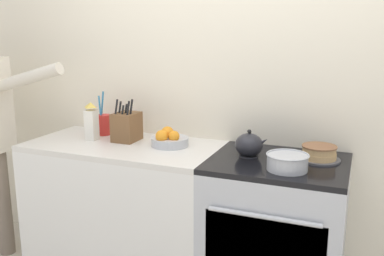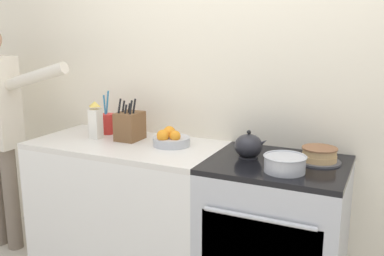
% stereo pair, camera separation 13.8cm
% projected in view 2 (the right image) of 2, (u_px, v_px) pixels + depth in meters
% --- Properties ---
extents(wall_back, '(8.00, 0.04, 2.60)m').
position_uv_depth(wall_back, '(245.00, 83.00, 2.69)').
color(wall_back, silver).
rests_on(wall_back, ground_plane).
extents(counter_cabinet, '(1.23, 0.64, 0.91)m').
position_uv_depth(counter_cabinet, '(128.00, 208.00, 2.86)').
color(counter_cabinet, white).
rests_on(counter_cabinet, ground_plane).
extents(stove_range, '(0.76, 0.67, 0.91)m').
position_uv_depth(stove_range, '(274.00, 239.00, 2.44)').
color(stove_range, '#B7BABF').
rests_on(stove_range, ground_plane).
extents(layer_cake, '(0.23, 0.23, 0.08)m').
position_uv_depth(layer_cake, '(319.00, 155.00, 2.33)').
color(layer_cake, '#4C4C51').
rests_on(layer_cake, stove_range).
extents(tea_kettle, '(0.19, 0.16, 0.16)m').
position_uv_depth(tea_kettle, '(249.00, 146.00, 2.42)').
color(tea_kettle, '#232328').
rests_on(tea_kettle, stove_range).
extents(mixing_bowl, '(0.22, 0.22, 0.09)m').
position_uv_depth(mixing_bowl, '(285.00, 163.00, 2.17)').
color(mixing_bowl, '#B7BABF').
rests_on(mixing_bowl, stove_range).
extents(knife_block, '(0.14, 0.18, 0.28)m').
position_uv_depth(knife_block, '(130.00, 126.00, 2.81)').
color(knife_block, brown).
rests_on(knife_block, counter_cabinet).
extents(utensil_crock, '(0.10, 0.10, 0.30)m').
position_uv_depth(utensil_crock, '(108.00, 123.00, 2.99)').
color(utensil_crock, red).
rests_on(utensil_crock, counter_cabinet).
extents(fruit_bowl, '(0.23, 0.23, 0.12)m').
position_uv_depth(fruit_bowl, '(170.00, 139.00, 2.68)').
color(fruit_bowl, '#B7BABF').
rests_on(fruit_bowl, counter_cabinet).
extents(milk_carton, '(0.07, 0.07, 0.25)m').
position_uv_depth(milk_carton, '(96.00, 121.00, 2.84)').
color(milk_carton, white).
rests_on(milk_carton, counter_cabinet).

